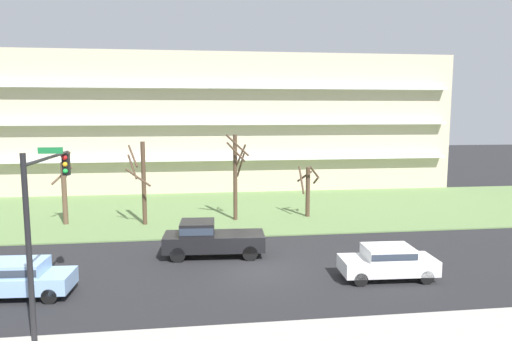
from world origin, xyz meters
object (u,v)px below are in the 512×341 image
sedan_white_center_left (388,261)px  traffic_signal_mast (44,207)px  sedan_blue_near_left (18,277)px  tree_right (308,189)px  tree_center (236,173)px  pickup_black_center_right (210,238)px  tree_left (142,181)px  tree_far_left (64,189)px

sedan_white_center_left → traffic_signal_mast: traffic_signal_mast is taller
sedan_blue_near_left → sedan_white_center_left: size_ratio=1.00×
sedan_blue_near_left → tree_right: bearing=42.7°
tree_center → sedan_blue_near_left: size_ratio=1.40×
tree_right → sedan_white_center_left: size_ratio=0.88×
sedan_white_center_left → pickup_black_center_right: 9.33m
tree_left → tree_center: 6.51m
tree_left → pickup_black_center_right: (4.33, -7.39, -2.10)m
pickup_black_center_right → tree_far_left: bearing=-37.2°
tree_right → sedan_blue_near_left: bearing=-140.6°
tree_left → traffic_signal_mast: bearing=-96.7°
tree_far_left → traffic_signal_mast: (3.61, -15.70, 1.88)m
tree_far_left → sedan_blue_near_left: 12.99m
tree_far_left → tree_right: size_ratio=1.36×
traffic_signal_mast → tree_right: bearing=49.4°
tree_far_left → tree_right: tree_far_left is taller
tree_right → tree_center: bearing=-176.1°
tree_center → sedan_blue_near_left: 16.44m
tree_center → pickup_black_center_right: (-2.14, -8.02, -2.44)m
pickup_black_center_right → traffic_signal_mast: bearing=54.1°
tree_far_left → tree_right: bearing=0.3°
tree_far_left → sedan_white_center_left: 22.01m
tree_center → tree_left: bearing=-174.5°
pickup_black_center_right → tree_right: bearing=-128.5°
tree_center → traffic_signal_mast: size_ratio=0.97×
tree_far_left → sedan_white_center_left: (17.83, -12.79, -1.69)m
tree_center → tree_right: (5.36, 0.37, -1.30)m
sedan_white_center_left → tree_far_left: bearing=146.9°
tree_far_left → tree_center: size_ratio=0.85×
sedan_blue_near_left → pickup_black_center_right: (8.19, 4.51, 0.14)m
sedan_white_center_left → traffic_signal_mast: bearing=-165.9°
sedan_blue_near_left → tree_center: bearing=53.8°
sedan_blue_near_left → pickup_black_center_right: size_ratio=0.82×
tree_left → traffic_signal_mast: size_ratio=0.89×
sedan_blue_near_left → tree_left: bearing=75.4°
sedan_blue_near_left → sedan_white_center_left: (16.34, -0.00, 0.00)m
traffic_signal_mast → sedan_white_center_left: bearing=11.5°
tree_far_left → sedan_white_center_left: size_ratio=1.19×
pickup_black_center_right → traffic_signal_mast: 10.17m
sedan_blue_near_left → sedan_white_center_left: 16.34m
tree_far_left → pickup_black_center_right: (9.67, -8.28, -1.54)m
tree_right → pickup_black_center_right: size_ratio=0.71×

